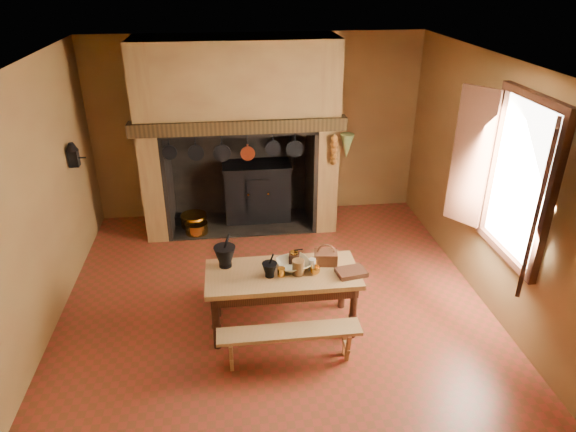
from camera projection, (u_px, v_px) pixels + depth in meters
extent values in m
plane|color=maroon|center=(276.00, 310.00, 6.04)|extent=(5.50, 5.50, 0.00)
plane|color=silver|center=(273.00, 67.00, 4.80)|extent=(5.50, 5.50, 0.00)
cube|color=olive|center=(257.00, 128.00, 7.86)|extent=(5.00, 0.02, 2.80)
cube|color=olive|center=(28.00, 215.00, 5.15)|extent=(0.02, 5.50, 2.80)
cube|color=olive|center=(499.00, 191.00, 5.69)|extent=(0.02, 5.50, 2.80)
cube|color=olive|center=(322.00, 400.00, 2.97)|extent=(5.00, 0.02, 2.80)
cube|color=olive|center=(151.00, 141.00, 7.30)|extent=(0.30, 0.90, 2.80)
cube|color=olive|center=(324.00, 135.00, 7.57)|extent=(0.30, 0.90, 2.80)
cube|color=olive|center=(236.00, 82.00, 7.08)|extent=(2.20, 0.90, 1.20)
cube|color=black|center=(239.00, 126.00, 6.95)|extent=(2.95, 0.22, 0.18)
cube|color=black|center=(240.00, 166.00, 8.07)|extent=(2.20, 0.06, 1.60)
cube|color=black|center=(243.00, 223.00, 8.05)|extent=(2.20, 0.90, 0.02)
cube|color=black|center=(257.00, 193.00, 8.01)|extent=(1.00, 0.50, 0.90)
cube|color=black|center=(256.00, 165.00, 7.79)|extent=(1.04, 0.54, 0.04)
cube|color=black|center=(258.00, 194.00, 7.74)|extent=(0.35, 0.02, 0.45)
cylinder|color=black|center=(292.00, 142.00, 7.72)|extent=(0.10, 0.10, 0.70)
cylinder|color=gold|center=(248.00, 195.00, 7.70)|extent=(0.03, 0.03, 0.03)
cylinder|color=gold|center=(268.00, 194.00, 7.74)|extent=(0.03, 0.03, 0.03)
cylinder|color=gold|center=(194.00, 220.00, 7.93)|extent=(0.40, 0.40, 0.20)
cylinder|color=gold|center=(197.00, 228.00, 7.71)|extent=(0.34, 0.34, 0.18)
cube|color=black|center=(181.00, 219.00, 8.00)|extent=(0.18, 0.18, 0.16)
cone|color=#586630|center=(347.00, 146.00, 7.15)|extent=(0.20, 0.20, 0.35)
cube|color=white|center=(522.00, 180.00, 5.20)|extent=(0.02, 1.00, 1.60)
cube|color=#391C12|center=(537.00, 97.00, 4.82)|extent=(0.08, 1.16, 0.08)
cube|color=#391C12|center=(504.00, 252.00, 5.57)|extent=(0.08, 1.16, 0.08)
cube|color=#391C12|center=(538.00, 210.00, 4.57)|extent=(0.29, 0.39, 1.60)
cube|color=#391C12|center=(471.00, 158.00, 5.78)|extent=(0.29, 0.39, 1.60)
cube|color=black|center=(74.00, 158.00, 6.51)|extent=(0.12, 0.12, 0.22)
cone|color=black|center=(71.00, 147.00, 6.45)|extent=(0.16, 0.16, 0.10)
cylinder|color=black|center=(81.00, 158.00, 6.52)|extent=(0.12, 0.02, 0.02)
cube|color=#A97B4D|center=(283.00, 274.00, 5.49)|extent=(1.64, 0.73, 0.05)
cube|color=#391C12|center=(283.00, 282.00, 5.53)|extent=(1.53, 0.62, 0.13)
cylinder|color=#391C12|center=(216.00, 322.00, 5.32)|extent=(0.08, 0.08, 0.66)
cylinder|color=#391C12|center=(353.00, 312.00, 5.48)|extent=(0.08, 0.08, 0.66)
cylinder|color=#391C12|center=(216.00, 292.00, 5.81)|extent=(0.08, 0.08, 0.66)
cylinder|color=#391C12|center=(342.00, 283.00, 5.97)|extent=(0.08, 0.08, 0.66)
cube|color=#A97B4D|center=(289.00, 332.00, 5.09)|extent=(1.44, 0.25, 0.04)
cube|color=#A97B4D|center=(278.00, 270.00, 6.10)|extent=(1.47, 0.26, 0.04)
cylinder|color=black|center=(225.00, 264.00, 5.58)|extent=(0.14, 0.14, 0.04)
cone|color=black|center=(225.00, 255.00, 5.52)|extent=(0.24, 0.24, 0.20)
cylinder|color=black|center=(227.00, 241.00, 5.45)|extent=(0.10, 0.04, 0.19)
cylinder|color=black|center=(270.00, 275.00, 5.40)|extent=(0.09, 0.09, 0.03)
cone|color=black|center=(270.00, 269.00, 5.36)|extent=(0.16, 0.16, 0.13)
cylinder|color=black|center=(271.00, 259.00, 5.31)|extent=(0.06, 0.03, 0.13)
cube|color=#391C12|center=(294.00, 258.00, 5.63)|extent=(0.13, 0.13, 0.11)
cylinder|color=gold|center=(294.00, 253.00, 5.59)|extent=(0.08, 0.08, 0.03)
cylinder|color=black|center=(298.00, 250.00, 5.59)|extent=(0.10, 0.03, 0.03)
cylinder|color=gold|center=(281.00, 272.00, 5.39)|extent=(0.08, 0.08, 0.09)
cylinder|color=gold|center=(314.00, 262.00, 5.57)|extent=(0.09, 0.09, 0.09)
imported|color=beige|center=(294.00, 265.00, 5.53)|extent=(0.44, 0.44, 0.09)
cylinder|color=brown|center=(298.00, 267.00, 5.41)|extent=(0.14, 0.14, 0.16)
cylinder|color=beige|center=(312.00, 264.00, 5.49)|extent=(0.10, 0.10, 0.14)
cube|color=#4E2717|center=(326.00, 258.00, 5.61)|extent=(0.27, 0.21, 0.14)
torus|color=#4E2717|center=(326.00, 252.00, 5.58)|extent=(0.20, 0.05, 0.20)
cube|color=#391C12|center=(351.00, 272.00, 5.43)|extent=(0.34, 0.27, 0.05)
imported|color=gold|center=(315.00, 270.00, 5.43)|extent=(0.14, 0.14, 0.09)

